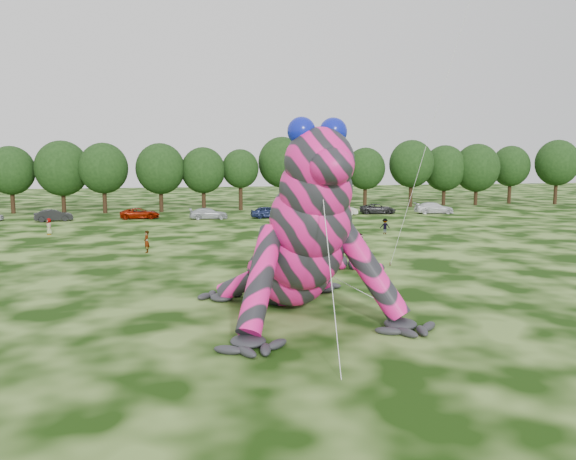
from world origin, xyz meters
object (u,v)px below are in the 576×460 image
(tree_4, at_px, (11,180))
(car_6, at_px, (378,209))
(tree_12, at_px, (365,178))
(car_7, at_px, (434,208))
(inflatable_gecko, at_px, (284,214))
(tree_10, at_px, (282,173))
(tree_6, at_px, (104,178))
(tree_16, at_px, (510,175))
(spectator_0, at_px, (147,242))
(tree_7, at_px, (161,178))
(tree_14, at_px, (444,175))
(tree_13, at_px, (411,174))
(car_5, at_px, (340,209))
(car_2, at_px, (140,213))
(tree_17, at_px, (557,172))
(spectator_4, at_px, (49,226))
(spectator_5, at_px, (360,243))
(spectator_2, at_px, (385,226))
(car_3, at_px, (209,214))
(tree_8, at_px, (203,179))
(tree_5, at_px, (62,177))
(tree_11, at_px, (325,174))
(car_4, at_px, (268,212))
(tree_15, at_px, (477,175))
(car_1, at_px, (54,215))
(tree_9, at_px, (241,180))
(flying_kite, at_px, (466,12))

(tree_4, bearing_deg, car_6, -12.49)
(tree_12, distance_m, car_7, 13.04)
(inflatable_gecko, height_order, tree_10, tree_10)
(tree_6, xyz_separation_m, tree_16, (63.01, 2.69, -0.06))
(tree_4, relative_size, spectator_0, 5.11)
(tree_7, bearing_deg, tree_14, 2.52)
(tree_13, bearing_deg, car_5, -145.53)
(car_2, bearing_deg, tree_17, -81.46)
(tree_6, xyz_separation_m, spectator_4, (-3.09, -20.91, -3.94))
(tree_14, height_order, spectator_5, tree_14)
(spectator_4, relative_size, spectator_2, 1.03)
(car_3, bearing_deg, tree_8, -1.46)
(tree_5, relative_size, tree_8, 1.10)
(tree_11, xyz_separation_m, car_4, (-10.73, -12.14, -4.29))
(tree_8, xyz_separation_m, tree_15, (42.69, 0.79, 0.35))
(car_6, bearing_deg, tree_17, -65.20)
(tree_14, xyz_separation_m, car_1, (-55.92, -11.07, -3.99))
(tree_9, xyz_separation_m, spectator_2, (10.78, -28.20, -3.56))
(car_2, distance_m, car_6, 30.96)
(car_2, height_order, spectator_2, spectator_2)
(tree_11, height_order, spectator_0, tree_11)
(tree_5, relative_size, tree_6, 1.03)
(tree_8, relative_size, car_5, 1.94)
(inflatable_gecko, relative_size, tree_13, 1.85)
(tree_9, xyz_separation_m, spectator_4, (-21.71, -21.57, -3.54))
(tree_6, height_order, car_6, tree_6)
(spectator_5, height_order, spectator_0, spectator_0)
(tree_6, bearing_deg, car_6, -13.48)
(inflatable_gecko, relative_size, tree_14, 1.99)
(tree_15, distance_m, car_3, 44.47)
(tree_14, height_order, car_7, tree_14)
(tree_15, distance_m, spectator_0, 60.53)
(flying_kite, relative_size, tree_9, 2.17)
(tree_13, bearing_deg, inflatable_gecko, -120.41)
(tree_16, xyz_separation_m, spectator_4, (-66.09, -23.60, -3.88))
(tree_7, bearing_deg, car_1, -143.54)
(spectator_4, height_order, spectator_0, spectator_0)
(tree_12, xyz_separation_m, car_1, (-42.48, -10.08, -3.78))
(tree_14, bearing_deg, car_5, -151.04)
(tree_12, relative_size, car_1, 2.09)
(tree_12, height_order, spectator_0, tree_12)
(tree_10, bearing_deg, spectator_0, -117.07)
(tree_13, xyz_separation_m, spectator_4, (-47.78, -21.35, -4.26))
(tree_5, relative_size, car_4, 2.26)
(tree_7, height_order, car_6, tree_7)
(tree_12, bearing_deg, tree_10, 176.20)
(tree_4, distance_m, tree_6, 12.26)
(car_6, relative_size, spectator_5, 2.97)
(car_5, height_order, spectator_0, spectator_0)
(tree_4, bearing_deg, tree_16, 0.50)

